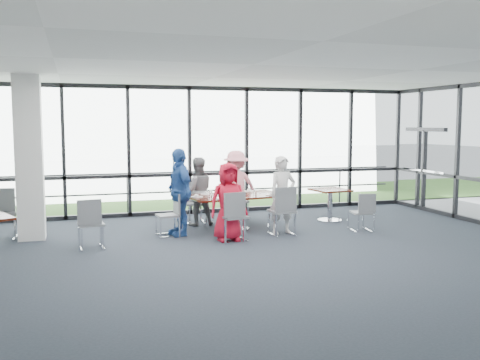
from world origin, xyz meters
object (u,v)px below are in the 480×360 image
object	(u,v)px
side_table_right	(330,195)
chair_main_fl	(195,204)
chair_main_nr	(282,211)
chair_spare_la	(91,224)
structural_column	(29,158)
chair_spare_lb	(4,215)
diner_far_left	(197,191)
chair_main_end	(168,215)
diner_far_right	(236,186)
diner_end	(179,192)
chair_spare_r	(361,213)
main_table	(236,200)
chair_main_nl	(234,217)
diner_near_left	(228,202)
diner_near_right	(283,195)
chair_main_fr	(238,201)

from	to	relation	value
side_table_right	chair_main_fl	bearing A→B (deg)	167.91
chair_main_nr	chair_spare_la	size ratio (longest dim) A/B	1.09
structural_column	chair_spare_la	xyz separation A→B (m)	(1.09, -1.21, -1.15)
chair_main_fl	chair_spare_lb	bearing A→B (deg)	12.81
diner_far_left	chair_main_end	distance (m)	1.32
diner_far_right	chair_main_nr	size ratio (longest dim) A/B	1.68
structural_column	chair_main_nr	bearing A→B (deg)	-13.06
diner_end	chair_spare_r	xyz separation A→B (m)	(3.75, -0.75, -0.49)
main_table	chair_main_nl	distance (m)	1.16
diner_far_right	chair_main_fl	size ratio (longest dim) A/B	1.84
chair_spare_la	chair_main_fl	bearing A→B (deg)	31.98
main_table	side_table_right	distance (m)	2.42
main_table	chair_spare_la	world-z (taller)	chair_spare_la
chair_spare_r	diner_end	bearing A→B (deg)	179.25
chair_spare_lb	chair_spare_r	xyz separation A→B (m)	(7.13, -1.41, -0.08)
diner_end	chair_main_end	bearing A→B (deg)	-95.43
chair_main_end	chair_spare_lb	distance (m)	3.21
main_table	chair_main_nr	bearing A→B (deg)	-58.31
diner_near_left	chair_main_nr	world-z (taller)	diner_near_left
diner_near_left	chair_main_fl	xyz separation A→B (m)	(-0.21, 2.01, -0.31)
chair_spare_r	chair_spare_lb	bearing A→B (deg)	179.32
chair_main_end	chair_spare_la	bearing A→B (deg)	-71.67
diner_near_right	diner_far_left	world-z (taller)	diner_near_right
diner_end	chair_main_end	world-z (taller)	diner_end
diner_far_left	chair_main_fr	world-z (taller)	diner_far_left
diner_far_left	chair_main_nr	size ratio (longest dim) A/B	1.55
structural_column	chair_main_end	distance (m)	2.91
chair_main_end	diner_end	bearing A→B (deg)	89.24
diner_far_left	diner_far_right	size ratio (longest dim) A/B	0.93
main_table	chair_main_fl	size ratio (longest dim) A/B	2.44
diner_end	chair_spare_lb	world-z (taller)	diner_end
diner_near_right	diner_end	bearing A→B (deg)	158.84
main_table	diner_near_right	distance (m)	1.08
main_table	chair_spare_la	distance (m)	3.18
diner_far_left	diner_far_right	distance (m)	1.02
diner_end	chair_spare_r	bearing A→B (deg)	68.08
diner_far_right	chair_main_end	xyz separation A→B (m)	(-1.82, -1.23, -0.40)
chair_spare_lb	chair_main_fr	bearing A→B (deg)	-166.66
diner_far_right	chair_main_end	bearing A→B (deg)	25.86
chair_main_fr	chair_spare_r	world-z (taller)	chair_main_fr
side_table_right	chair_main_end	size ratio (longest dim) A/B	1.03
chair_main_fl	chair_main_fr	world-z (taller)	chair_main_fl
diner_far_left	chair_main_fl	size ratio (longest dim) A/B	1.70
chair_main_nr	side_table_right	bearing A→B (deg)	33.63
structural_column	chair_spare_la	bearing A→B (deg)	-48.02
side_table_right	chair_main_end	world-z (taller)	chair_main_end
diner_end	chair_main_nr	size ratio (longest dim) A/B	1.81
diner_near_right	chair_main_end	world-z (taller)	diner_near_right
diner_near_right	chair_spare_la	size ratio (longest dim) A/B	1.78
chair_main_nl	chair_main_fl	world-z (taller)	chair_main_nl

